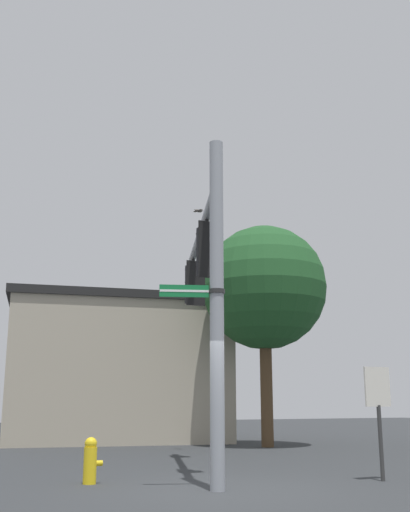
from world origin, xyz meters
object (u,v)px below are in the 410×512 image
bird_flying (198,211)px  fire_hydrant (90,460)px  traffic_light_mid_inner (193,284)px  street_name_sign (201,291)px  traffic_light_nearest_pole (206,251)px  historical_marker (378,405)px

bird_flying → fire_hydrant: 9.83m
traffic_light_mid_inner → street_name_sign: traffic_light_mid_inner is taller
traffic_light_nearest_pole → historical_marker: 4.64m
fire_hydrant → historical_marker: size_ratio=0.39×
fire_hydrant → historical_marker: (5.15, -1.90, 0.99)m
traffic_light_mid_inner → fire_hydrant: 6.52m
street_name_sign → traffic_light_mid_inner: bearing=67.8°
traffic_light_nearest_pole → street_name_sign: traffic_light_nearest_pole is taller
traffic_light_mid_inner → fire_hydrant: bearing=-135.7°
traffic_light_mid_inner → bird_flying: bearing=61.7°
bird_flying → historical_marker: 9.34m
traffic_light_nearest_pole → historical_marker: (2.83, -1.83, -3.18)m
fire_hydrant → street_name_sign: bearing=-49.9°
street_name_sign → historical_marker: bearing=-2.7°
traffic_light_mid_inner → fire_hydrant: (-3.58, -3.50, -4.17)m
street_name_sign → historical_marker: street_name_sign is taller
traffic_light_mid_inner → bird_flying: (0.97, 1.81, 2.73)m
traffic_light_nearest_pole → bird_flying: bird_flying is taller
traffic_light_nearest_pole → bird_flying: bearing=67.4°
traffic_light_mid_inner → bird_flying: 3.42m
fire_hydrant → historical_marker: bearing=-20.2°
bird_flying → fire_hydrant: (-4.56, -5.31, -6.90)m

